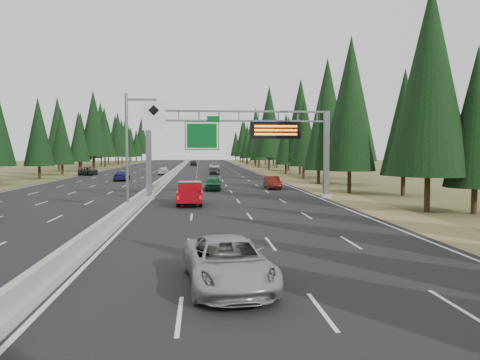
# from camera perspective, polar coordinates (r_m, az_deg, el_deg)

# --- Properties ---
(road) EXTENTS (32.00, 260.00, 0.08)m
(road) POSITION_cam_1_polar(r_m,az_deg,el_deg) (86.67, -8.10, 0.73)
(road) COLOR black
(road) RESTS_ON ground
(shoulder_right) EXTENTS (3.60, 260.00, 0.06)m
(shoulder_right) POSITION_cam_1_polar(r_m,az_deg,el_deg) (87.51, 3.62, 0.78)
(shoulder_right) COLOR olive
(shoulder_right) RESTS_ON ground
(shoulder_left) EXTENTS (3.60, 260.00, 0.06)m
(shoulder_left) POSITION_cam_1_polar(r_m,az_deg,el_deg) (89.44, -19.56, 0.64)
(shoulder_left) COLOR #4F4E25
(shoulder_left) RESTS_ON ground
(median_barrier) EXTENTS (0.70, 260.00, 0.85)m
(median_barrier) POSITION_cam_1_polar(r_m,az_deg,el_deg) (86.65, -8.10, 0.98)
(median_barrier) COLOR gray
(median_barrier) RESTS_ON road
(sign_gantry) EXTENTS (16.75, 0.98, 7.80)m
(sign_gantry) POSITION_cam_1_polar(r_m,az_deg,el_deg) (41.53, 0.77, 4.90)
(sign_gantry) COLOR slate
(sign_gantry) RESTS_ON road
(hov_sign_pole) EXTENTS (2.80, 0.50, 8.00)m
(hov_sign_pole) POSITION_cam_1_polar(r_m,az_deg,el_deg) (31.68, -12.61, 4.23)
(hov_sign_pole) COLOR slate
(hov_sign_pole) RESTS_ON road
(tree_row_right) EXTENTS (12.27, 241.90, 18.78)m
(tree_row_right) POSITION_cam_1_polar(r_m,az_deg,el_deg) (84.56, 6.97, 6.69)
(tree_row_right) COLOR black
(tree_row_right) RESTS_ON ground
(tree_row_left) EXTENTS (11.89, 244.73, 18.82)m
(tree_row_left) POSITION_cam_1_polar(r_m,az_deg,el_deg) (86.02, -23.28, 6.56)
(tree_row_left) COLOR black
(tree_row_left) RESTS_ON ground
(silver_minivan) EXTENTS (3.00, 5.63, 1.51)m
(silver_minivan) POSITION_cam_1_polar(r_m,az_deg,el_deg) (14.88, -1.47, -10.01)
(silver_minivan) COLOR #99989D
(silver_minivan) RESTS_ON road
(red_pickup) EXTENTS (1.93, 5.40, 1.76)m
(red_pickup) POSITION_cam_1_polar(r_m,az_deg,el_deg) (37.39, -6.11, -1.44)
(red_pickup) COLOR black
(red_pickup) RESTS_ON road
(car_ahead_green) EXTENTS (1.91, 4.35, 1.46)m
(car_ahead_green) POSITION_cam_1_polar(r_m,az_deg,el_deg) (50.52, -3.33, -0.40)
(car_ahead_green) COLOR #145B2A
(car_ahead_green) RESTS_ON road
(car_ahead_dkred) EXTENTS (1.52, 4.22, 1.39)m
(car_ahead_dkred) POSITION_cam_1_polar(r_m,az_deg,el_deg) (52.18, 3.97, -0.31)
(car_ahead_dkred) COLOR #51120B
(car_ahead_dkred) RESTS_ON road
(car_ahead_dkgrey) EXTENTS (1.95, 4.49, 1.28)m
(car_ahead_dkgrey) POSITION_cam_1_polar(r_m,az_deg,el_deg) (82.98, -3.12, 1.11)
(car_ahead_dkgrey) COLOR black
(car_ahead_dkgrey) RESTS_ON road
(car_ahead_white) EXTENTS (2.22, 4.77, 1.32)m
(car_ahead_white) POSITION_cam_1_polar(r_m,az_deg,el_deg) (107.03, -3.13, 1.68)
(car_ahead_white) COLOR silver
(car_ahead_white) RESTS_ON road
(car_ahead_far) EXTENTS (1.92, 4.58, 1.55)m
(car_ahead_far) POSITION_cam_1_polar(r_m,az_deg,el_deg) (132.22, -5.69, 2.08)
(car_ahead_far) COLOR black
(car_ahead_far) RESTS_ON road
(car_onc_blue) EXTENTS (1.94, 4.64, 1.34)m
(car_onc_blue) POSITION_cam_1_polar(r_m,az_deg,el_deg) (68.05, -14.22, 0.48)
(car_onc_blue) COLOR #181A54
(car_onc_blue) RESTS_ON road
(car_onc_white) EXTENTS (1.92, 4.29, 1.43)m
(car_onc_white) POSITION_cam_1_polar(r_m,az_deg,el_deg) (83.19, -9.27, 1.12)
(car_onc_white) COLOR silver
(car_onc_white) RESTS_ON road
(car_onc_far) EXTENTS (2.51, 5.27, 1.45)m
(car_onc_far) POSITION_cam_1_polar(r_m,az_deg,el_deg) (85.23, -18.02, 1.06)
(car_onc_far) COLOR #232325
(car_onc_far) RESTS_ON road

